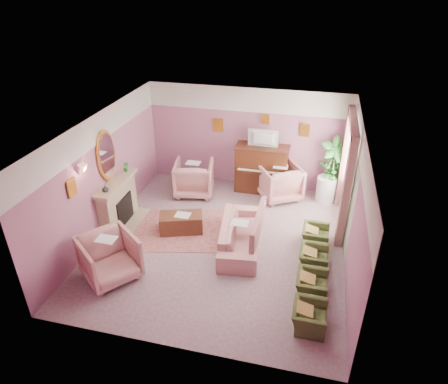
% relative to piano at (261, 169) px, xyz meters
% --- Properties ---
extents(floor, '(5.50, 6.00, 0.01)m').
position_rel_piano_xyz_m(floor, '(-0.50, -2.68, -0.65)').
color(floor, gray).
rests_on(floor, ground).
extents(ceiling, '(5.50, 6.00, 0.01)m').
position_rel_piano_xyz_m(ceiling, '(-0.50, -2.68, 2.15)').
color(ceiling, silver).
rests_on(ceiling, wall_back).
extents(wall_back, '(5.50, 0.02, 2.80)m').
position_rel_piano_xyz_m(wall_back, '(-0.50, 0.32, 0.75)').
color(wall_back, '#86587F').
rests_on(wall_back, floor).
extents(wall_front, '(5.50, 0.02, 2.80)m').
position_rel_piano_xyz_m(wall_front, '(-0.50, -5.68, 0.75)').
color(wall_front, '#86587F').
rests_on(wall_front, floor).
extents(wall_left, '(0.02, 6.00, 2.80)m').
position_rel_piano_xyz_m(wall_left, '(-3.25, -2.68, 0.75)').
color(wall_left, '#86587F').
rests_on(wall_left, floor).
extents(wall_right, '(0.02, 6.00, 2.80)m').
position_rel_piano_xyz_m(wall_right, '(2.25, -2.68, 0.75)').
color(wall_right, '#86587F').
rests_on(wall_right, floor).
extents(picture_rail_band, '(5.50, 0.01, 0.65)m').
position_rel_piano_xyz_m(picture_rail_band, '(-0.50, 0.31, 1.82)').
color(picture_rail_band, white).
rests_on(picture_rail_band, wall_back).
extents(stripe_panel, '(0.01, 3.00, 2.15)m').
position_rel_piano_xyz_m(stripe_panel, '(2.23, -1.38, 0.42)').
color(stripe_panel, '#9EAC8F').
rests_on(stripe_panel, wall_right).
extents(fireplace_surround, '(0.30, 1.40, 1.10)m').
position_rel_piano_xyz_m(fireplace_surround, '(-3.09, -2.48, -0.10)').
color(fireplace_surround, tan).
rests_on(fireplace_surround, floor).
extents(fireplace_inset, '(0.18, 0.72, 0.68)m').
position_rel_piano_xyz_m(fireplace_inset, '(-2.99, -2.48, -0.25)').
color(fireplace_inset, black).
rests_on(fireplace_inset, floor).
extents(fire_ember, '(0.06, 0.54, 0.10)m').
position_rel_piano_xyz_m(fire_ember, '(-2.95, -2.48, -0.43)').
color(fire_ember, '#FF2C05').
rests_on(fire_ember, floor).
extents(mantel_shelf, '(0.40, 1.55, 0.07)m').
position_rel_piano_xyz_m(mantel_shelf, '(-3.06, -2.48, 0.47)').
color(mantel_shelf, tan).
rests_on(mantel_shelf, fireplace_surround).
extents(hearth, '(0.55, 1.50, 0.02)m').
position_rel_piano_xyz_m(hearth, '(-2.89, -2.48, -0.64)').
color(hearth, tan).
rests_on(hearth, floor).
extents(mirror_frame, '(0.04, 0.72, 1.20)m').
position_rel_piano_xyz_m(mirror_frame, '(-3.20, -2.48, 1.15)').
color(mirror_frame, gold).
rests_on(mirror_frame, wall_left).
extents(mirror_glass, '(0.01, 0.60, 1.06)m').
position_rel_piano_xyz_m(mirror_glass, '(-3.17, -2.48, 1.15)').
color(mirror_glass, silver).
rests_on(mirror_glass, wall_left).
extents(sconce_shade, '(0.20, 0.20, 0.16)m').
position_rel_piano_xyz_m(sconce_shade, '(-3.12, -3.53, 1.33)').
color(sconce_shade, '#FFA57E').
rests_on(sconce_shade, wall_left).
extents(piano, '(1.40, 0.60, 1.30)m').
position_rel_piano_xyz_m(piano, '(0.00, 0.00, 0.00)').
color(piano, '#411D0F').
rests_on(piano, floor).
extents(piano_keyshelf, '(1.30, 0.12, 0.06)m').
position_rel_piano_xyz_m(piano_keyshelf, '(-0.00, -0.35, 0.07)').
color(piano_keyshelf, '#411D0F').
rests_on(piano_keyshelf, piano).
extents(piano_keys, '(1.20, 0.08, 0.02)m').
position_rel_piano_xyz_m(piano_keys, '(0.00, -0.35, 0.11)').
color(piano_keys, white).
rests_on(piano_keys, piano).
extents(piano_top, '(1.45, 0.65, 0.04)m').
position_rel_piano_xyz_m(piano_top, '(0.00, 0.00, 0.66)').
color(piano_top, '#411D0F').
rests_on(piano_top, piano).
extents(television, '(0.80, 0.12, 0.48)m').
position_rel_piano_xyz_m(television, '(0.00, -0.05, 0.95)').
color(television, black).
rests_on(television, piano).
extents(print_back_left, '(0.30, 0.03, 0.38)m').
position_rel_piano_xyz_m(print_back_left, '(-1.30, 0.28, 1.07)').
color(print_back_left, gold).
rests_on(print_back_left, wall_back).
extents(print_back_right, '(0.26, 0.03, 0.34)m').
position_rel_piano_xyz_m(print_back_right, '(1.05, 0.28, 1.13)').
color(print_back_right, gold).
rests_on(print_back_right, wall_back).
extents(print_back_mid, '(0.22, 0.03, 0.26)m').
position_rel_piano_xyz_m(print_back_mid, '(0.00, 0.28, 1.35)').
color(print_back_mid, gold).
rests_on(print_back_mid, wall_back).
extents(print_left_wall, '(0.03, 0.28, 0.36)m').
position_rel_piano_xyz_m(print_left_wall, '(-3.21, -3.88, 1.07)').
color(print_left_wall, gold).
rests_on(print_left_wall, wall_left).
extents(window_blind, '(0.03, 1.40, 1.80)m').
position_rel_piano_xyz_m(window_blind, '(2.20, -1.13, 1.05)').
color(window_blind, silver).
rests_on(window_blind, wall_right).
extents(curtain_left, '(0.16, 0.34, 2.60)m').
position_rel_piano_xyz_m(curtain_left, '(2.12, -2.05, 0.65)').
color(curtain_left, '#9B5C5F').
rests_on(curtain_left, floor).
extents(curtain_right, '(0.16, 0.34, 2.60)m').
position_rel_piano_xyz_m(curtain_right, '(2.12, -0.21, 0.65)').
color(curtain_right, '#9B5C5F').
rests_on(curtain_right, floor).
extents(pelmet, '(0.16, 2.20, 0.16)m').
position_rel_piano_xyz_m(pelmet, '(2.12, -1.13, 1.91)').
color(pelmet, '#9B5C5F').
rests_on(pelmet, wall_right).
extents(mantel_plant, '(0.16, 0.16, 0.28)m').
position_rel_piano_xyz_m(mantel_plant, '(-3.05, -1.93, 0.64)').
color(mantel_plant, '#328332').
rests_on(mantel_plant, mantel_shelf).
extents(mantel_vase, '(0.16, 0.16, 0.16)m').
position_rel_piano_xyz_m(mantel_vase, '(-3.05, -2.98, 0.58)').
color(mantel_vase, white).
rests_on(mantel_vase, mantel_shelf).
extents(area_rug, '(2.83, 2.30, 0.01)m').
position_rel_piano_xyz_m(area_rug, '(-1.38, -2.37, -0.64)').
color(area_rug, '#9D5754').
rests_on(area_rug, floor).
extents(coffee_table, '(1.11, 0.79, 0.45)m').
position_rel_piano_xyz_m(coffee_table, '(-1.51, -2.45, -0.43)').
color(coffee_table, '#552E1B').
rests_on(coffee_table, floor).
extents(table_paper, '(0.35, 0.28, 0.01)m').
position_rel_piano_xyz_m(table_paper, '(-1.46, -2.45, -0.20)').
color(table_paper, silver).
rests_on(table_paper, coffee_table).
extents(sofa, '(0.70, 2.11, 0.85)m').
position_rel_piano_xyz_m(sofa, '(-0.05, -2.68, -0.22)').
color(sofa, tan).
rests_on(sofa, floor).
extents(sofa_throw, '(0.11, 1.60, 0.59)m').
position_rel_piano_xyz_m(sofa_throw, '(0.35, -2.68, -0.05)').
color(sofa_throw, '#9B5C5F').
rests_on(sofa_throw, sofa).
extents(floral_armchair_left, '(1.00, 1.00, 1.05)m').
position_rel_piano_xyz_m(floral_armchair_left, '(-1.77, -0.61, -0.13)').
color(floral_armchair_left, tan).
rests_on(floral_armchair_left, floor).
extents(floral_armchair_right, '(1.00, 1.00, 1.05)m').
position_rel_piano_xyz_m(floral_armchair_right, '(0.55, -0.29, -0.13)').
color(floral_armchair_right, tan).
rests_on(floral_armchair_right, floor).
extents(floral_armchair_front, '(1.00, 1.00, 1.05)m').
position_rel_piano_xyz_m(floral_armchair_front, '(-2.35, -4.33, -0.13)').
color(floral_armchair_front, tan).
rests_on(floral_armchair_front, floor).
extents(olive_chair_a, '(0.47, 0.68, 0.58)m').
position_rel_piano_xyz_m(olive_chair_a, '(1.60, -4.70, -0.36)').
color(olive_chair_a, '#3F4C22').
rests_on(olive_chair_a, floor).
extents(olive_chair_b, '(0.47, 0.68, 0.58)m').
position_rel_piano_xyz_m(olive_chair_b, '(1.60, -3.88, -0.36)').
color(olive_chair_b, '#3F4C22').
rests_on(olive_chair_b, floor).
extents(olive_chair_c, '(0.47, 0.68, 0.58)m').
position_rel_piano_xyz_m(olive_chair_c, '(1.60, -3.06, -0.36)').
color(olive_chair_c, '#3F4C22').
rests_on(olive_chair_c, floor).
extents(olive_chair_d, '(0.47, 0.68, 0.58)m').
position_rel_piano_xyz_m(olive_chair_d, '(1.60, -2.24, -0.36)').
color(olive_chair_d, '#3F4C22').
rests_on(olive_chair_d, floor).
extents(side_table, '(0.52, 0.52, 0.70)m').
position_rel_piano_xyz_m(side_table, '(1.78, -0.19, -0.30)').
color(side_table, white).
rests_on(side_table, floor).
extents(side_plant_big, '(0.30, 0.30, 0.34)m').
position_rel_piano_xyz_m(side_plant_big, '(1.78, -0.19, 0.22)').
color(side_plant_big, '#328332').
rests_on(side_plant_big, side_table).
extents(side_plant_small, '(0.16, 0.16, 0.28)m').
position_rel_piano_xyz_m(side_plant_small, '(1.90, -0.29, 0.19)').
color(side_plant_small, '#328332').
rests_on(side_plant_small, side_table).
extents(palm_pot, '(0.34, 0.34, 0.34)m').
position_rel_piano_xyz_m(palm_pot, '(1.88, -0.08, -0.48)').
color(palm_pot, '#9E3F2F').
rests_on(palm_pot, floor).
extents(palm_plant, '(0.76, 0.76, 1.44)m').
position_rel_piano_xyz_m(palm_plant, '(1.88, -0.08, 0.41)').
color(palm_plant, '#328332').
rests_on(palm_plant, palm_pot).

